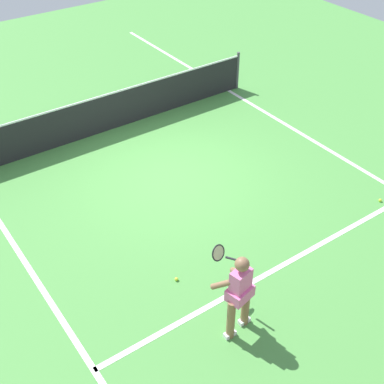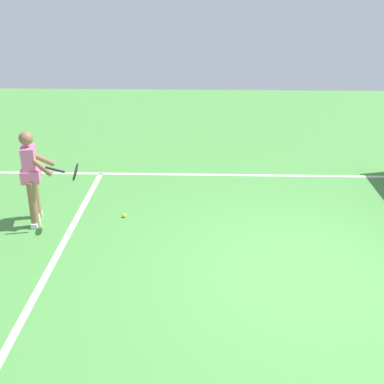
{
  "view_description": "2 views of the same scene",
  "coord_description": "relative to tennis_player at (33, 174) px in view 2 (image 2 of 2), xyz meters",
  "views": [
    {
      "loc": [
        -5.17,
        -8.15,
        6.84
      ],
      "look_at": [
        -0.61,
        -1.69,
        0.86
      ],
      "focal_mm": 49.68,
      "sensor_mm": 36.0,
      "label": 1
    },
    {
      "loc": [
        5.97,
        -1.32,
        3.78
      ],
      "look_at": [
        -0.83,
        -1.53,
        0.84
      ],
      "focal_mm": 47.31,
      "sensor_mm": 36.0,
      "label": 2
    }
  ],
  "objects": [
    {
      "name": "tennis_player",
      "position": [
        0.0,
        0.0,
        0.0
      ],
      "size": [
        0.69,
        1.04,
        1.55
      ],
      "color": "#8C6647",
      "rests_on": "ground"
    },
    {
      "name": "sideline_left_marking",
      "position": [
        -2.21,
        4.1,
        -0.84
      ],
      "size": [
        0.1,
        16.35,
        0.01
      ],
      "primitive_type": "cube",
      "color": "white",
      "rests_on": "ground"
    },
    {
      "name": "tennis_ball_far",
      "position": [
        -0.21,
        1.4,
        -0.81
      ],
      "size": [
        0.07,
        0.07,
        0.07
      ],
      "primitive_type": "sphere",
      "color": "#D1E533",
      "rests_on": "ground"
    },
    {
      "name": "service_line_marking",
      "position": [
        1.46,
        0.6,
        -0.84
      ],
      "size": [
        7.33,
        0.1,
        0.01
      ],
      "primitive_type": "cube",
      "color": "white",
      "rests_on": "ground"
    },
    {
      "name": "ground_plane",
      "position": [
        1.46,
        4.1,
        -0.85
      ],
      "size": [
        23.85,
        23.85,
        0.0
      ],
      "primitive_type": "plane",
      "color": "#4C9342"
    }
  ]
}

